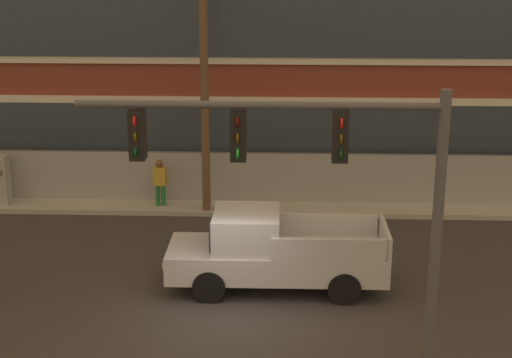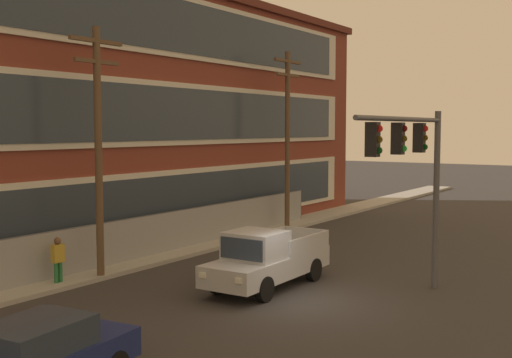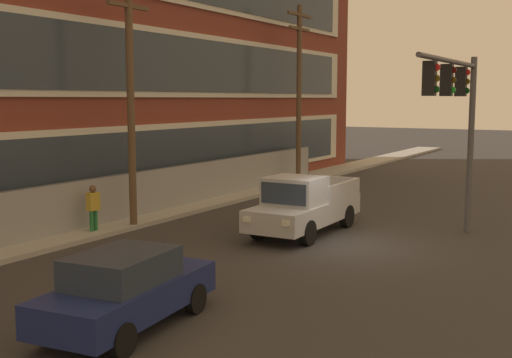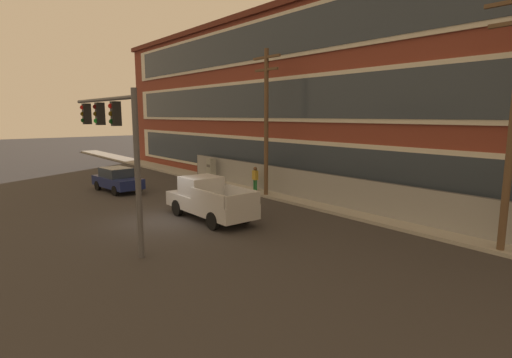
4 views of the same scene
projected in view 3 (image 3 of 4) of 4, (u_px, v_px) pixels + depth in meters
The scene contains 9 objects.
ground_plane at pixel (345, 246), 19.76m from camera, with size 160.00×160.00×0.00m, color #333030.
sidewalk_building_side at pixel (139, 219), 23.86m from camera, with size 80.00×2.00×0.16m, color #9E9B93.
chain_link_fence at pixel (167, 189), 25.54m from camera, with size 26.00×0.06×1.82m.
traffic_signal_mast at pixel (458, 104), 19.48m from camera, with size 6.56×0.43×5.89m.
pickup_truck_silver at pixel (303, 206), 21.47m from camera, with size 5.48×2.03×2.00m.
sedan_navy at pixel (126, 289), 12.61m from camera, with size 4.32×2.14×1.56m.
utility_pole_near_corner at pixel (130, 89), 21.85m from camera, with size 2.32×0.26×8.82m.
utility_pole_midblock at pixel (299, 87), 33.10m from camera, with size 2.53×0.26×9.27m.
pedestrian_near_cabinet at pixel (93, 207), 21.20m from camera, with size 0.42×0.28×1.69m.
Camera 3 is at (-18.11, -7.35, 4.52)m, focal length 45.00 mm.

